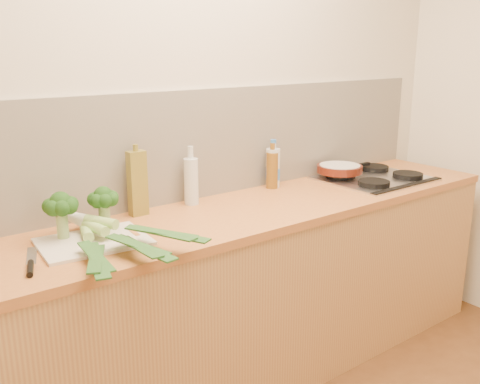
{
  "coord_description": "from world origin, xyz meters",
  "views": [
    {
      "loc": [
        -1.4,
        -0.7,
        1.64
      ],
      "look_at": [
        -0.02,
        1.1,
        1.02
      ],
      "focal_mm": 40.0,
      "sensor_mm": 36.0,
      "label": 1
    }
  ],
  "objects_px": {
    "chopping_board": "(94,242)",
    "skillet": "(340,168)",
    "gas_hob": "(375,177)",
    "chefs_knife": "(31,265)"
  },
  "relations": [
    {
      "from": "gas_hob",
      "to": "chefs_knife",
      "type": "bearing_deg",
      "value": -177.23
    },
    {
      "from": "chopping_board",
      "to": "chefs_knife",
      "type": "distance_m",
      "value": 0.28
    },
    {
      "from": "chopping_board",
      "to": "chefs_knife",
      "type": "relative_size",
      "value": 1.41
    },
    {
      "from": "gas_hob",
      "to": "chopping_board",
      "type": "xyz_separation_m",
      "value": [
        -1.69,
        -0.0,
        -0.01
      ]
    },
    {
      "from": "gas_hob",
      "to": "chopping_board",
      "type": "bearing_deg",
      "value": -179.95
    },
    {
      "from": "chopping_board",
      "to": "skillet",
      "type": "relative_size",
      "value": 1.07
    },
    {
      "from": "gas_hob",
      "to": "chefs_knife",
      "type": "height_order",
      "value": "gas_hob"
    },
    {
      "from": "gas_hob",
      "to": "skillet",
      "type": "bearing_deg",
      "value": 137.27
    },
    {
      "from": "chefs_knife",
      "to": "skillet",
      "type": "bearing_deg",
      "value": 25.37
    },
    {
      "from": "gas_hob",
      "to": "chopping_board",
      "type": "height_order",
      "value": "gas_hob"
    }
  ]
}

